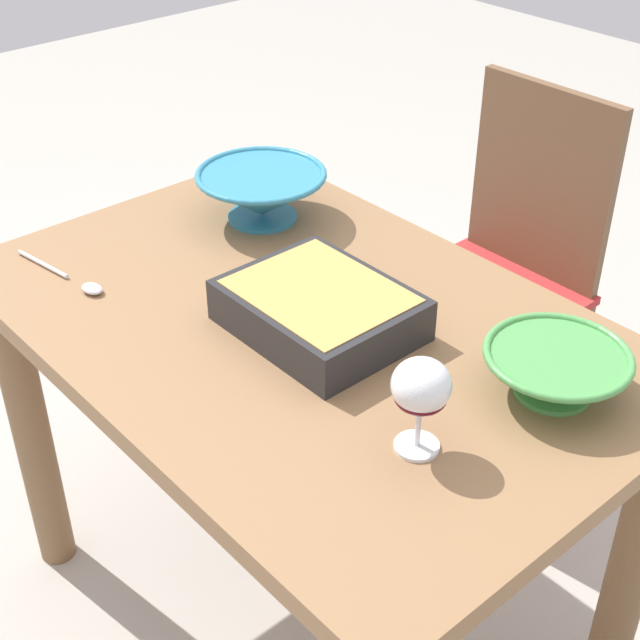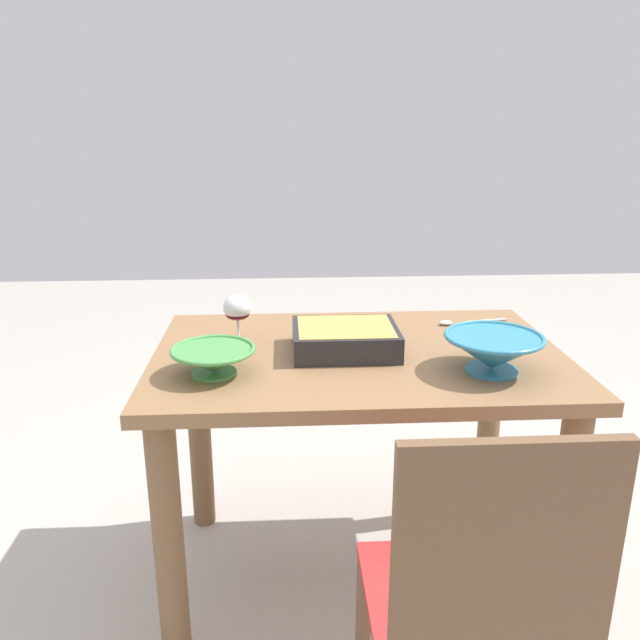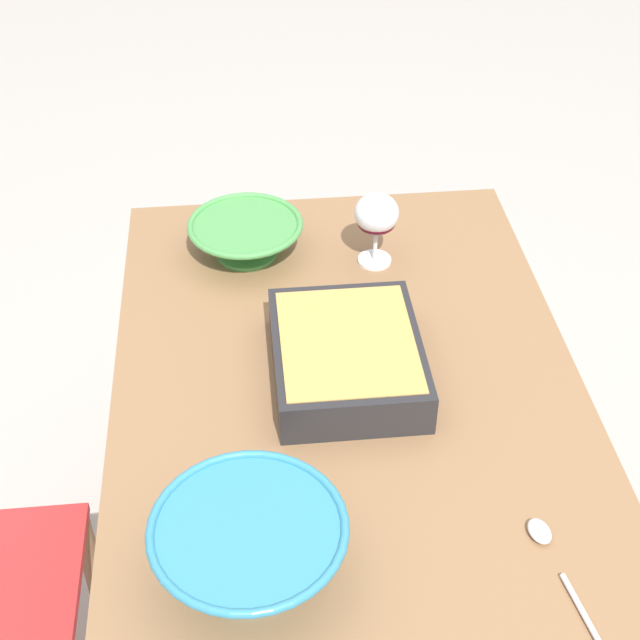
# 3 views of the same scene
# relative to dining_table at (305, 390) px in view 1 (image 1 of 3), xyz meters

# --- Properties ---
(ground_plane) EXTENTS (8.00, 8.00, 0.00)m
(ground_plane) POSITION_rel_dining_table_xyz_m (0.00, 0.00, -0.61)
(ground_plane) COLOR #B2ADA3
(dining_table) EXTENTS (1.16, 0.76, 0.76)m
(dining_table) POSITION_rel_dining_table_xyz_m (0.00, 0.00, 0.00)
(dining_table) COLOR olive
(dining_table) RESTS_ON ground_plane
(chair) EXTENTS (0.39, 0.39, 0.92)m
(chair) POSITION_rel_dining_table_xyz_m (0.14, -0.74, -0.11)
(chair) COLOR #B22D2D
(chair) RESTS_ON ground_plane
(wine_glass) EXTENTS (0.08, 0.08, 0.15)m
(wine_glass) POSITION_rel_dining_table_xyz_m (-0.35, 0.09, 0.25)
(wine_glass) COLOR white
(wine_glass) RESTS_ON dining_table
(casserole_dish) EXTENTS (0.29, 0.24, 0.07)m
(casserole_dish) POSITION_rel_dining_table_xyz_m (-0.04, 0.00, 0.19)
(casserole_dish) COLOR #262628
(casserole_dish) RESTS_ON dining_table
(mixing_bowl) EXTENTS (0.22, 0.22, 0.07)m
(mixing_bowl) POSITION_rel_dining_table_xyz_m (-0.39, -0.15, 0.19)
(mixing_bowl) COLOR #4C994C
(mixing_bowl) RESTS_ON dining_table
(small_bowl) EXTENTS (0.26, 0.26, 0.10)m
(small_bowl) POSITION_rel_dining_table_xyz_m (0.33, -0.17, 0.21)
(small_bowl) COLOR teal
(small_bowl) RESTS_ON dining_table
(serving_spoon) EXTENTS (0.23, 0.06, 0.01)m
(serving_spoon) POSITION_rel_dining_table_xyz_m (0.35, 0.23, 0.16)
(serving_spoon) COLOR silver
(serving_spoon) RESTS_ON dining_table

